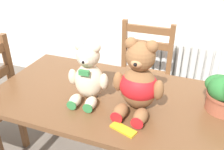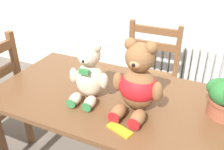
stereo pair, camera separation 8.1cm
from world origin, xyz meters
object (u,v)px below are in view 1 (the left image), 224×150
object	(u,v)px
wooden_chair_behind	(142,76)
teddy_bear_left	(88,75)
chocolate_bar	(123,129)
teddy_bear_right	(139,83)

from	to	relation	value
wooden_chair_behind	teddy_bear_left	distance (m)	0.87
chocolate_bar	teddy_bear_left	bearing A→B (deg)	143.78
teddy_bear_right	chocolate_bar	world-z (taller)	teddy_bear_right
teddy_bear_right	chocolate_bar	xyz separation A→B (m)	(-0.01, -0.20, -0.15)
teddy_bear_right	chocolate_bar	distance (m)	0.25
teddy_bear_right	chocolate_bar	bearing A→B (deg)	89.17
teddy_bear_left	teddy_bear_right	bearing A→B (deg)	176.32
teddy_bear_left	chocolate_bar	bearing A→B (deg)	139.56
wooden_chair_behind	teddy_bear_right	bearing A→B (deg)	101.89
teddy_bear_left	chocolate_bar	size ratio (longest dim) A/B	2.57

